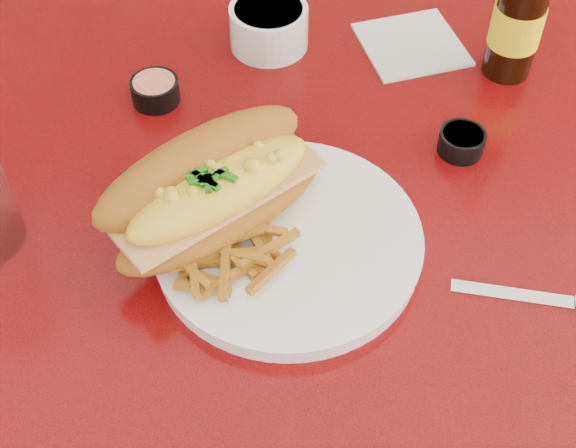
{
  "coord_description": "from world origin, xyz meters",
  "views": [
    {
      "loc": [
        -0.05,
        -0.62,
        1.42
      ],
      "look_at": [
        -0.06,
        -0.1,
        0.81
      ],
      "focal_mm": 50.0,
      "sensor_mm": 36.0,
      "label": 1
    }
  ],
  "objects_px": {
    "dinner_plate": "(288,242)",
    "fork": "(323,197)",
    "beer_bottle": "(521,9)",
    "sauce_cup_left": "(155,90)",
    "gravy_ramekin": "(269,25)",
    "diner_table": "(332,266)",
    "booth_bench_far": "(315,64)",
    "mac_hoagie": "(213,188)",
    "sauce_cup_right": "(462,141)",
    "knife": "(565,301)"
  },
  "relations": [
    {
      "from": "fork",
      "to": "sauce_cup_right",
      "type": "distance_m",
      "value": 0.19
    },
    {
      "from": "dinner_plate",
      "to": "booth_bench_far",
      "type": "bearing_deg",
      "value": 86.49
    },
    {
      "from": "dinner_plate",
      "to": "gravy_ramekin",
      "type": "bearing_deg",
      "value": 94.47
    },
    {
      "from": "sauce_cup_right",
      "to": "knife",
      "type": "bearing_deg",
      "value": -70.57
    },
    {
      "from": "mac_hoagie",
      "to": "gravy_ramekin",
      "type": "relative_size",
      "value": 1.98
    },
    {
      "from": "diner_table",
      "to": "knife",
      "type": "xyz_separation_m",
      "value": [
        0.22,
        -0.17,
        0.16
      ]
    },
    {
      "from": "dinner_plate",
      "to": "fork",
      "type": "height_order",
      "value": "same"
    },
    {
      "from": "booth_bench_far",
      "to": "dinner_plate",
      "type": "relative_size",
      "value": 3.3
    },
    {
      "from": "sauce_cup_left",
      "to": "beer_bottle",
      "type": "xyz_separation_m",
      "value": [
        0.44,
        0.06,
        0.08
      ]
    },
    {
      "from": "dinner_plate",
      "to": "knife",
      "type": "distance_m",
      "value": 0.28
    },
    {
      "from": "diner_table",
      "to": "sauce_cup_left",
      "type": "height_order",
      "value": "sauce_cup_left"
    },
    {
      "from": "sauce_cup_left",
      "to": "mac_hoagie",
      "type": "bearing_deg",
      "value": -66.99
    },
    {
      "from": "gravy_ramekin",
      "to": "sauce_cup_right",
      "type": "bearing_deg",
      "value": -41.19
    },
    {
      "from": "booth_bench_far",
      "to": "dinner_plate",
      "type": "distance_m",
      "value": 1.04
    },
    {
      "from": "mac_hoagie",
      "to": "beer_bottle",
      "type": "xyz_separation_m",
      "value": [
        0.35,
        0.27,
        0.03
      ]
    },
    {
      "from": "mac_hoagie",
      "to": "gravy_ramekin",
      "type": "xyz_separation_m",
      "value": [
        0.05,
        0.32,
        -0.04
      ]
    },
    {
      "from": "sauce_cup_left",
      "to": "gravy_ramekin",
      "type": "bearing_deg",
      "value": 39.28
    },
    {
      "from": "beer_bottle",
      "to": "knife",
      "type": "height_order",
      "value": "beer_bottle"
    },
    {
      "from": "fork",
      "to": "mac_hoagie",
      "type": "bearing_deg",
      "value": 119.87
    },
    {
      "from": "dinner_plate",
      "to": "sauce_cup_left",
      "type": "bearing_deg",
      "value": 125.03
    },
    {
      "from": "booth_bench_far",
      "to": "sauce_cup_left",
      "type": "distance_m",
      "value": 0.87
    },
    {
      "from": "dinner_plate",
      "to": "mac_hoagie",
      "type": "xyz_separation_m",
      "value": [
        -0.07,
        0.02,
        0.05
      ]
    },
    {
      "from": "diner_table",
      "to": "gravy_ramekin",
      "type": "bearing_deg",
      "value": 108.76
    },
    {
      "from": "dinner_plate",
      "to": "sauce_cup_right",
      "type": "relative_size",
      "value": 6.68
    },
    {
      "from": "diner_table",
      "to": "booth_bench_far",
      "type": "xyz_separation_m",
      "value": [
        0.0,
        0.81,
        -0.32
      ]
    },
    {
      "from": "gravy_ramekin",
      "to": "beer_bottle",
      "type": "xyz_separation_m",
      "value": [
        0.3,
        -0.05,
        0.06
      ]
    },
    {
      "from": "fork",
      "to": "sauce_cup_left",
      "type": "distance_m",
      "value": 0.27
    },
    {
      "from": "dinner_plate",
      "to": "fork",
      "type": "bearing_deg",
      "value": 56.33
    },
    {
      "from": "dinner_plate",
      "to": "beer_bottle",
      "type": "bearing_deg",
      "value": 46.75
    },
    {
      "from": "dinner_plate",
      "to": "beer_bottle",
      "type": "height_order",
      "value": "beer_bottle"
    },
    {
      "from": "dinner_plate",
      "to": "fork",
      "type": "xyz_separation_m",
      "value": [
        0.04,
        0.05,
        0.01
      ]
    },
    {
      "from": "booth_bench_far",
      "to": "mac_hoagie",
      "type": "height_order",
      "value": "booth_bench_far"
    },
    {
      "from": "mac_hoagie",
      "to": "sauce_cup_left",
      "type": "height_order",
      "value": "mac_hoagie"
    },
    {
      "from": "booth_bench_far",
      "to": "mac_hoagie",
      "type": "relative_size",
      "value": 4.51
    },
    {
      "from": "gravy_ramekin",
      "to": "sauce_cup_left",
      "type": "xyz_separation_m",
      "value": [
        -0.14,
        -0.11,
        -0.01
      ]
    },
    {
      "from": "booth_bench_far",
      "to": "sauce_cup_right",
      "type": "relative_size",
      "value": 22.03
    },
    {
      "from": "diner_table",
      "to": "fork",
      "type": "xyz_separation_m",
      "value": [
        -0.02,
        -0.05,
        0.18
      ]
    },
    {
      "from": "sauce_cup_left",
      "to": "fork",
      "type": "bearing_deg",
      "value": -41.67
    },
    {
      "from": "mac_hoagie",
      "to": "dinner_plate",
      "type": "bearing_deg",
      "value": -57.08
    },
    {
      "from": "beer_bottle",
      "to": "knife",
      "type": "relative_size",
      "value": 1.3
    },
    {
      "from": "mac_hoagie",
      "to": "knife",
      "type": "height_order",
      "value": "mac_hoagie"
    },
    {
      "from": "knife",
      "to": "beer_bottle",
      "type": "bearing_deg",
      "value": 99.69
    },
    {
      "from": "diner_table",
      "to": "booth_bench_far",
      "type": "bearing_deg",
      "value": 90.0
    },
    {
      "from": "booth_bench_far",
      "to": "sauce_cup_right",
      "type": "bearing_deg",
      "value": -79.42
    },
    {
      "from": "mac_hoagie",
      "to": "beer_bottle",
      "type": "height_order",
      "value": "beer_bottle"
    },
    {
      "from": "mac_hoagie",
      "to": "sauce_cup_right",
      "type": "relative_size",
      "value": 4.88
    },
    {
      "from": "diner_table",
      "to": "booth_bench_far",
      "type": "relative_size",
      "value": 1.03
    },
    {
      "from": "fork",
      "to": "beer_bottle",
      "type": "xyz_separation_m",
      "value": [
        0.24,
        0.24,
        0.07
      ]
    },
    {
      "from": "sauce_cup_left",
      "to": "diner_table",
      "type": "bearing_deg",
      "value": -31.1
    },
    {
      "from": "sauce_cup_right",
      "to": "beer_bottle",
      "type": "xyz_separation_m",
      "value": [
        0.08,
        0.15,
        0.08
      ]
    }
  ]
}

